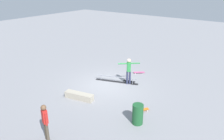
{
  "coord_description": "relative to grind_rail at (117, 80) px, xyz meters",
  "views": [
    {
      "loc": [
        -7.89,
        10.18,
        6.16
      ],
      "look_at": [
        -0.19,
        -0.21,
        1.0
      ],
      "focal_mm": 35.5,
      "sensor_mm": 36.0,
      "label": 1
    }
  ],
  "objects": [
    {
      "name": "loose_skateboard_orange",
      "position": [
        -3.12,
        2.18,
        -0.08
      ],
      "size": [
        0.59,
        0.78,
        0.09
      ],
      "rotation": [
        0.0,
        0.0,
        1.01
      ],
      "color": "orange",
      "rests_on": "ground_plane"
    },
    {
      "name": "trash_bin",
      "position": [
        -3.47,
        3.19,
        0.34
      ],
      "size": [
        0.51,
        0.51,
        0.99
      ],
      "primitive_type": "cylinder",
      "color": "#1E592D",
      "rests_on": "ground_plane"
    },
    {
      "name": "ground_plane",
      "position": [
        0.19,
        0.71,
        -0.16
      ],
      "size": [
        60.0,
        60.0,
        0.0
      ],
      "primitive_type": "plane",
      "color": "gray"
    },
    {
      "name": "loose_skateboard_pink",
      "position": [
        -0.46,
        -2.17,
        -0.08
      ],
      "size": [
        0.75,
        0.66,
        0.09
      ],
      "rotation": [
        0.0,
        0.0,
        3.82
      ],
      "color": "#E05993",
      "rests_on": "ground_plane"
    },
    {
      "name": "grind_rail",
      "position": [
        0.0,
        0.0,
        0.0
      ],
      "size": [
        2.81,
        1.18,
        0.37
      ],
      "rotation": [
        0.0,
        0.0,
        0.33
      ],
      "color": "black",
      "rests_on": "ground_plane"
    },
    {
      "name": "skater_main",
      "position": [
        -0.8,
        -0.2,
        0.84
      ],
      "size": [
        1.08,
        0.98,
        1.71
      ],
      "rotation": [
        0.0,
        0.0,
        3.87
      ],
      "color": "#2D3351",
      "rests_on": "ground_plane"
    },
    {
      "name": "skateboard_main",
      "position": [
        -0.71,
        -0.44,
        -0.08
      ],
      "size": [
        0.82,
        0.36,
        0.09
      ],
      "rotation": [
        0.0,
        0.0,
        0.17
      ],
      "color": "black",
      "rests_on": "ground_plane"
    },
    {
      "name": "bystander_red_shirt",
      "position": [
        -1.05,
        6.44,
        0.79
      ],
      "size": [
        0.38,
        0.25,
        1.67
      ],
      "rotation": [
        0.0,
        0.0,
        5.99
      ],
      "color": "brown",
      "rests_on": "ground_plane"
    },
    {
      "name": "skate_ledge",
      "position": [
        0.35,
        3.14,
        0.02
      ],
      "size": [
        1.74,
        0.76,
        0.37
      ],
      "primitive_type": "cube",
      "rotation": [
        0.0,
        0.0,
        0.22
      ],
      "color": "#B2A893",
      "rests_on": "ground_plane"
    }
  ]
}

